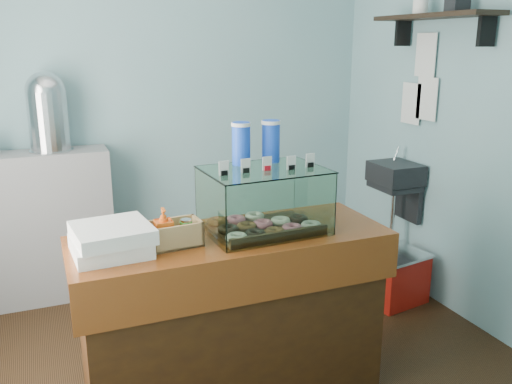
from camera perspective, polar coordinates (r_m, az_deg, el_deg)
name	(u,v)px	position (r m, az deg, el deg)	size (l,w,h in m)	color
ground	(219,365)	(3.35, -3.94, -17.74)	(3.50, 3.50, 0.00)	black
room_shell	(217,69)	(2.83, -4.13, 12.80)	(3.54, 3.04, 2.82)	#78A6AF
counter	(232,314)	(2.91, -2.49, -12.75)	(1.60, 0.60, 0.90)	#3D200B
back_shelf	(41,228)	(4.20, -21.73, -3.50)	(1.00, 0.32, 1.10)	gray
display_case	(262,196)	(2.77, 0.60, -0.44)	(0.61, 0.46, 0.54)	#351C10
condiment_crate	(172,232)	(2.59, -8.83, -4.22)	(0.26, 0.17, 0.19)	tan
pastry_boxes	(111,239)	(2.57, -14.99, -4.84)	(0.37, 0.37, 0.13)	white
coffee_urn	(47,110)	(4.03, -21.10, 8.07)	(0.30, 0.30, 0.55)	silver
red_cooler	(396,278)	(4.11, 14.48, -8.71)	(0.47, 0.39, 0.37)	red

